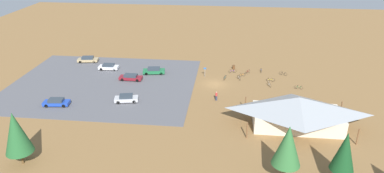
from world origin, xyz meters
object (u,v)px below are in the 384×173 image
at_px(car_white_mid_lot, 109,67).
at_px(car_maroon_end_stall, 131,77).
at_px(visitor_by_pavilion, 216,96).
at_px(bicycle_red_near_porch, 248,72).
at_px(pine_east, 16,133).
at_px(car_tan_far_end, 88,59).
at_px(bicycle_yellow_yard_center, 270,80).
at_px(bike_pavilion, 298,110).
at_px(car_blue_front_row, 56,102).
at_px(bicycle_white_lone_east, 269,85).
at_px(bicycle_orange_yard_right, 242,75).
at_px(bicycle_green_yard_front, 299,87).
at_px(bicycle_blue_near_sign, 261,71).
at_px(car_silver_aisle_side, 126,98).
at_px(bicycle_black_front_row, 283,74).
at_px(pine_mideast, 288,146).
at_px(pine_far_west, 345,152).
at_px(lot_sign, 205,71).
at_px(bicycle_purple_lone_west, 232,71).
at_px(bicycle_teal_by_bin, 225,78).
at_px(bicycle_silver_trailside, 239,78).
at_px(car_green_second_row, 154,71).
at_px(trash_bin, 234,67).

height_order(car_white_mid_lot, car_maroon_end_stall, car_white_mid_lot).
relative_size(car_white_mid_lot, visitor_by_pavilion, 2.50).
bearing_deg(bicycle_red_near_porch, pine_east, 49.07).
distance_m(car_tan_far_end, visitor_by_pavilion, 35.66).
xyz_separation_m(bicycle_yellow_yard_center, visitor_by_pavilion, (10.77, 10.06, 0.56)).
xyz_separation_m(bike_pavilion, car_blue_front_row, (41.52, -2.59, -2.19)).
xyz_separation_m(bicycle_red_near_porch, bicycle_white_lone_east, (-4.03, 6.58, -0.00)).
height_order(bicycle_orange_yard_right, bicycle_green_yard_front, bicycle_orange_yard_right).
height_order(bicycle_blue_near_sign, car_silver_aisle_side, car_silver_aisle_side).
bearing_deg(bike_pavilion, car_maroon_end_stall, -26.08).
distance_m(bicycle_white_lone_east, car_blue_front_row, 40.65).
bearing_deg(bicycle_black_front_row, car_maroon_end_stall, 11.23).
bearing_deg(car_tan_far_end, pine_mideast, 136.43).
distance_m(bicycle_blue_near_sign, car_tan_far_end, 40.51).
bearing_deg(car_maroon_end_stall, pine_far_west, 140.17).
height_order(lot_sign, car_silver_aisle_side, lot_sign).
xyz_separation_m(bicycle_purple_lone_west, bicycle_green_yard_front, (-13.06, 7.26, -0.02)).
bearing_deg(bicycle_green_yard_front, bicycle_blue_near_sign, -50.96).
height_order(car_silver_aisle_side, visitor_by_pavilion, visitor_by_pavilion).
xyz_separation_m(bicycle_red_near_porch, car_maroon_end_stall, (24.46, 6.54, 0.30)).
height_order(car_tan_far_end, car_maroon_end_stall, car_tan_far_end).
xyz_separation_m(bike_pavilion, bicycle_purple_lone_west, (10.31, -21.94, -2.51)).
xyz_separation_m(pine_mideast, visitor_by_pavilion, (9.52, -21.73, -4.23)).
bearing_deg(bicycle_yellow_yard_center, bicycle_teal_by_bin, 0.22).
relative_size(bicycle_yellow_yard_center, car_white_mid_lot, 0.40).
height_order(bicycle_white_lone_east, car_white_mid_lot, car_white_mid_lot).
distance_m(pine_mideast, car_silver_aisle_side, 32.49).
xyz_separation_m(pine_far_west, bicycle_white_lone_east, (6.07, -28.79, -4.16)).
bearing_deg(bicycle_silver_trailside, car_white_mid_lot, -4.86).
distance_m(bike_pavilion, pine_mideast, 14.49).
xyz_separation_m(bicycle_silver_trailside, bicycle_green_yard_front, (-11.69, 3.61, -0.02)).
relative_size(pine_east, car_maroon_end_stall, 1.63).
xyz_separation_m(pine_east, car_green_second_row, (-10.90, -33.62, -4.09)).
distance_m(bicycle_purple_lone_west, bicycle_teal_by_bin, 4.30).
distance_m(lot_sign, bicycle_orange_yard_right, 8.09).
bearing_deg(car_tan_far_end, bicycle_red_near_porch, 175.32).
bearing_deg(visitor_by_pavilion, bicycle_teal_by_bin, -97.66).
relative_size(bicycle_yellow_yard_center, bicycle_white_lone_east, 1.04).
height_order(bicycle_silver_trailside, car_green_second_row, car_green_second_row).
relative_size(bike_pavilion, car_silver_aisle_side, 3.64).
bearing_deg(bicycle_green_yard_front, car_white_mid_lot, -8.48).
bearing_deg(bicycle_white_lone_east, car_silver_aisle_side, 20.49).
height_order(lot_sign, bicycle_silver_trailside, lot_sign).
xyz_separation_m(bicycle_purple_lone_west, bicycle_silver_trailside, (-1.38, 3.65, -0.00)).
height_order(trash_bin, pine_mideast, pine_mideast).
relative_size(lot_sign, bicycle_black_front_row, 1.39).
distance_m(lot_sign, bicycle_blue_near_sign, 12.82).
bearing_deg(bicycle_teal_by_bin, bicycle_blue_near_sign, -146.90).
relative_size(trash_bin, bicycle_purple_lone_west, 0.52).
bearing_deg(bicycle_orange_yard_right, car_tan_far_end, -7.83).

